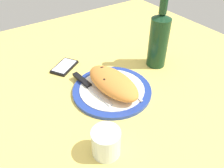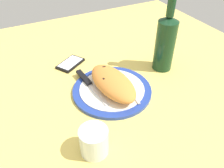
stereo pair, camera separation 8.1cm
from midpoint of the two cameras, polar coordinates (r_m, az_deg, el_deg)
The scene contains 8 objects.
ground_plane at distance 84.37cm, azimuth 2.75°, elevation -2.78°, with size 150.00×150.00×3.00cm, color #EACC60.
plate at distance 82.92cm, azimuth 2.80°, elevation -1.63°, with size 28.79×28.79×1.53cm.
calzone at distance 80.26cm, azimuth 3.23°, elevation 0.32°, with size 24.46×13.12×6.05cm.
fork at distance 83.70cm, azimuth 6.38°, elevation -0.52°, with size 17.61×3.04×0.40cm.
knife at distance 84.77cm, azimuth -3.52°, elevation 0.52°, with size 22.57×3.88×1.20cm.
smartphone at distance 98.19cm, azimuth -8.10°, elevation 5.05°, with size 12.05×13.49×1.16cm.
water_glass at distance 63.18cm, azimuth -0.76°, elevation -14.64°, with size 7.91×7.91×8.22cm.
wine_bottle at distance 92.93cm, azimuth 15.76°, elevation 10.01°, with size 7.85×7.85×29.95cm.
Camera 2 is at (-56.59, 28.82, 54.20)cm, focal length 36.37 mm.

